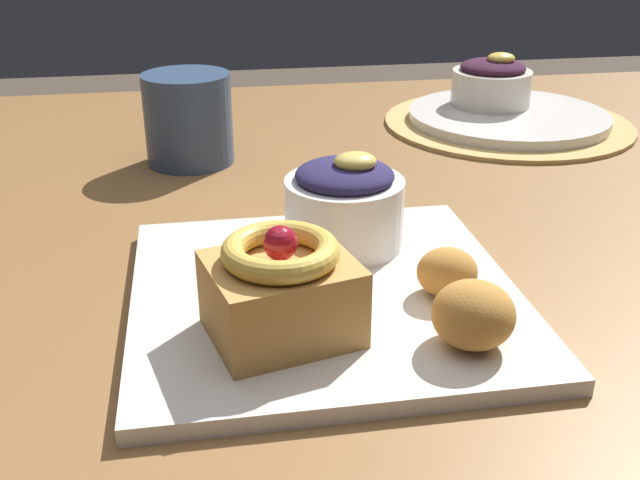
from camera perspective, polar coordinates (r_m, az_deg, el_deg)
The scene contains 10 objects.
dining_table at distance 0.71m, azimuth 3.53°, elevation -4.12°, with size 1.59×1.01×0.73m.
woven_placemat at distance 0.97m, azimuth 13.97°, elevation 8.58°, with size 0.30×0.30×0.01m, color tan.
front_plate at distance 0.53m, azimuth 0.36°, elevation -4.22°, with size 0.27×0.27×0.01m, color silver.
cake_slice at distance 0.46m, azimuth -2.94°, elevation -3.71°, with size 0.10×0.09×0.07m.
berry_ramekin at distance 0.58m, azimuth 1.86°, elevation 2.72°, with size 0.09×0.09×0.08m.
fritter_front at distance 0.47m, azimuth 11.51°, elevation -5.55°, with size 0.05×0.05×0.04m, color #BC7F38.
fritter_middle at distance 0.52m, azimuth 9.59°, elevation -2.40°, with size 0.04×0.04×0.03m, color #BC7F38.
back_plate at distance 0.97m, azimuth 14.02°, elevation 9.06°, with size 0.24×0.24×0.01m, color silver.
back_ramekin at distance 0.99m, azimuth 12.85°, elevation 11.53°, with size 0.10×0.10×0.07m.
coffee_mug at distance 0.81m, azimuth -9.91°, elevation 9.01°, with size 0.09×0.09×0.09m, color #334766.
Camera 1 is at (-0.15, -0.61, 1.00)m, focal length 42.34 mm.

